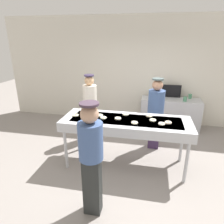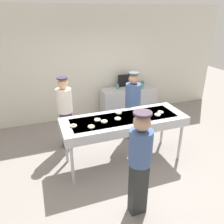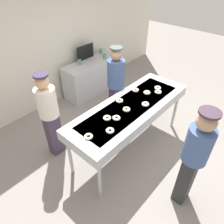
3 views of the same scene
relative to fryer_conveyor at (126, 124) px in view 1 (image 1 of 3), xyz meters
name	(u,v)px [view 1 (image 1 of 3)]	position (x,y,z in m)	size (l,w,h in m)	color
ground_plane	(125,164)	(0.00, 0.00, -0.89)	(16.00, 16.00, 0.00)	gray
back_wall	(138,71)	(0.00, 2.41, 0.62)	(8.00, 0.12, 3.01)	silver
fryer_conveyor	(126,124)	(0.00, 0.00, 0.00)	(2.40, 0.83, 0.98)	#B7BABF
sugar_donut_0	(168,123)	(0.76, -0.05, 0.11)	(0.12, 0.12, 0.04)	#FDE6C8
sugar_donut_1	(149,116)	(0.42, 0.22, 0.11)	(0.12, 0.12, 0.04)	#F9ECCA
sugar_donut_2	(87,119)	(-0.70, -0.17, 0.11)	(0.12, 0.12, 0.04)	white
sugar_donut_3	(118,118)	(-0.15, -0.03, 0.11)	(0.12, 0.12, 0.04)	white
sugar_donut_4	(135,123)	(0.18, -0.18, 0.11)	(0.12, 0.12, 0.04)	#FBF2CE
sugar_donut_5	(162,124)	(0.64, -0.13, 0.11)	(0.12, 0.12, 0.04)	white
sugar_donut_6	(100,115)	(-0.52, 0.05, 0.11)	(0.12, 0.12, 0.04)	#EEF4CB
sugar_donut_7	(153,120)	(0.49, 0.01, 0.11)	(0.12, 0.12, 0.04)	#F3F3CC
sugar_donut_8	(126,114)	(-0.04, 0.21, 0.11)	(0.12, 0.12, 0.04)	#F7F3CB
sugar_donut_9	(75,115)	(-0.98, -0.03, 0.11)	(0.12, 0.12, 0.04)	#F4F2C8
sugar_donut_10	(103,118)	(-0.42, -0.06, 0.11)	(0.12, 0.12, 0.04)	#ECEFCD
worker_baker	(90,104)	(-0.98, 0.92, 0.02)	(0.33, 0.33, 1.62)	#3E3147
worker_assistant	(156,110)	(0.55, 0.80, 0.04)	(0.35, 0.35, 1.62)	#3B284A
customer_waiting	(91,155)	(-0.29, -1.26, 0.06)	(0.32, 0.32, 1.67)	#262928
prep_counter	(170,114)	(0.97, 1.96, -0.46)	(1.58, 0.53, 0.85)	#B7BABF
paper_cup_0	(185,99)	(1.30, 1.84, 0.03)	(0.09, 0.09, 0.12)	#4C8C66
paper_cup_1	(159,96)	(0.64, 2.03, 0.03)	(0.09, 0.09, 0.12)	#4C8C66
paper_cup_2	(190,96)	(1.47, 2.13, 0.03)	(0.09, 0.09, 0.12)	#4C8C66
menu_display	(171,91)	(0.97, 2.18, 0.14)	(0.51, 0.04, 0.34)	black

